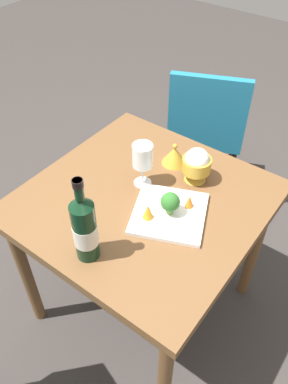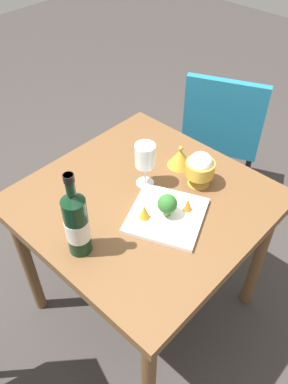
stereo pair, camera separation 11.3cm
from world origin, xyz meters
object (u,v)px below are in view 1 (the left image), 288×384
Objects in this scene: rice_bowl_lid at (174,155)px; broccoli_floret at (170,202)px; wine_glass at (143,157)px; rice_bowl at (197,164)px; carrot_garnish_right at (148,211)px; carrot_garnish_left at (189,201)px; serving_plate at (169,213)px; wine_bottle at (85,228)px; chair_near_window at (207,125)px.

broccoli_floret is (0.25, 0.15, 0.03)m from rice_bowl_lid.
broccoli_floret is (0.08, 0.18, -0.06)m from wine_glass.
rice_bowl is 2.47× the size of carrot_garnish_right.
carrot_garnish_right is at bearing -33.18° from carrot_garnish_left.
wine_glass reaches higher than carrot_garnish_left.
carrot_garnish_left reaches higher than serving_plate.
wine_bottle reaches higher than wine_glass.
wine_bottle reaches higher than chair_near_window.
wine_bottle is (1.13, 0.20, 0.32)m from chair_near_window.
carrot_garnish_right is (0.07, -0.05, 0.04)m from serving_plate.
chair_near_window reaches higher than rice_bowl_lid.
chair_near_window is 1.19m from wine_bottle.
carrot_garnish_left is (0.15, 0.07, -0.03)m from rice_bowl.
broccoli_floret reaches higher than rice_bowl_lid.
rice_bowl_lid reaches higher than serving_plate.
rice_bowl is 0.29m from carrot_garnish_right.
rice_bowl is at bearing 133.34° from wine_glass.
chair_near_window is 0.83m from wine_glass.
wine_glass is 0.21m from carrot_garnish_right.
carrot_garnish_left is at bearing 45.03° from rice_bowl_lid.
carrot_garnish_right is (0.13, -0.09, 0.00)m from carrot_garnish_left.
chair_near_window is at bearing -159.58° from broccoli_floret.
chair_near_window is 0.91m from serving_plate.
carrot_garnish_left is (-0.07, 0.04, 0.03)m from serving_plate.
wine_bottle is at bearing 3.91° from rice_bowl_lid.
chair_near_window is 2.67× the size of wine_bottle.
chair_near_window is 0.87m from carrot_garnish_left.
chair_near_window reaches higher than carrot_garnish_right.
wine_bottle is 6.13× the size of carrot_garnish_left.
carrot_garnish_right is (0.32, 0.10, 0.01)m from rice_bowl_lid.
chair_near_window is 0.72m from rice_bowl.
wine_glass is 0.20m from rice_bowl_lid.
carrot_garnish_right reaches higher than carrot_garnish_left.
broccoli_floret is (0.22, 0.03, -0.01)m from rice_bowl.
wine_glass is at bearing -170.18° from wine_bottle.
broccoli_floret is at bearing 65.92° from wine_glass.
broccoli_floret reaches higher than carrot_garnish_right.
carrot_garnish_left is (-0.07, 0.04, -0.02)m from broccoli_floret.
rice_bowl is 0.23m from serving_plate.
chair_near_window is at bearing -159.67° from serving_plate.
serving_plate is 6.33× the size of carrot_garnish_left.
chair_near_window is 16.38× the size of carrot_garnish_left.
serving_plate is 0.09m from carrot_garnish_right.
wine_glass is 2.09× the size of broccoli_floret.
broccoli_floret is at bearing 143.72° from carrot_garnish_right.
serving_plate is at bearing -122.03° from broccoli_floret.
wine_glass is at bearing -137.61° from carrot_garnish_right.
carrot_garnish_left is at bearing 23.72° from rice_bowl.
carrot_garnish_left is at bearing 146.82° from carrot_garnish_right.
rice_bowl_lid is 0.30m from broccoli_floret.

